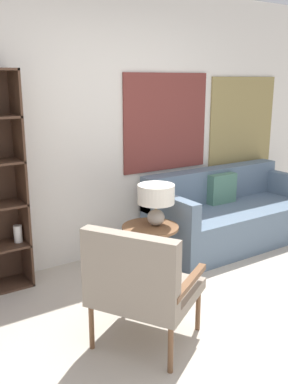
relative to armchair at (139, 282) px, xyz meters
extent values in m
plane|color=#B2A899|center=(0.50, -0.42, -0.50)|extent=(14.00, 14.00, 0.00)
cube|color=silver|center=(0.50, 1.61, 0.85)|extent=(6.40, 0.06, 2.70)
cube|color=brown|center=(1.37, 1.57, 0.86)|extent=(1.08, 0.02, 1.04)
cube|color=olive|center=(2.53, 1.57, 0.81)|extent=(1.05, 0.02, 1.06)
cube|color=#422B1E|center=(-0.30, 1.43, 0.45)|extent=(0.02, 0.30, 1.90)
cylinder|color=white|center=(-0.37, 1.43, -0.02)|extent=(0.07, 0.07, 0.16)
cylinder|color=brown|center=(0.48, -0.05, -0.33)|extent=(0.04, 0.04, 0.33)
cylinder|color=brown|center=(0.18, 0.45, -0.33)|extent=(0.04, 0.04, 0.33)
cylinder|color=brown|center=(0.02, -0.33, -0.33)|extent=(0.04, 0.04, 0.33)
cylinder|color=brown|center=(-0.28, 0.17, -0.33)|extent=(0.04, 0.04, 0.33)
cube|color=gray|center=(0.10, 0.06, -0.13)|extent=(0.87, 0.89, 0.08)
cube|color=gray|center=(-0.12, -0.07, 0.15)|extent=(0.43, 0.62, 0.47)
cube|color=brown|center=(0.26, -0.21, 0.01)|extent=(0.50, 0.33, 0.04)
cube|color=brown|center=(-0.06, 0.33, 0.01)|extent=(0.50, 0.33, 0.04)
cube|color=slate|center=(1.96, 1.10, -0.28)|extent=(1.91, 0.87, 0.43)
cube|color=slate|center=(1.96, 1.43, 0.12)|extent=(1.91, 0.20, 0.38)
cube|color=slate|center=(1.06, 1.10, 0.06)|extent=(0.12, 0.87, 0.27)
cube|color=slate|center=(2.86, 1.10, 0.06)|extent=(0.12, 0.87, 0.27)
cube|color=#4C7A66|center=(1.96, 1.28, 0.10)|extent=(0.36, 0.12, 0.34)
cylinder|color=brown|center=(0.69, 0.88, -0.01)|extent=(0.52, 0.52, 0.03)
cylinder|color=brown|center=(0.69, 1.04, -0.26)|extent=(0.03, 0.03, 0.48)
cylinder|color=brown|center=(0.55, 0.80, -0.26)|extent=(0.03, 0.03, 0.48)
cylinder|color=brown|center=(0.83, 0.80, -0.26)|extent=(0.03, 0.03, 0.48)
ellipsoid|color=#A59E93|center=(0.75, 0.87, 0.08)|extent=(0.16, 0.16, 0.15)
cylinder|color=tan|center=(0.75, 0.87, 0.19)|extent=(0.02, 0.02, 0.06)
cylinder|color=white|center=(0.75, 0.87, 0.30)|extent=(0.34, 0.34, 0.17)
camera|label=1|loc=(-1.41, -2.19, 1.31)|focal=40.00mm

